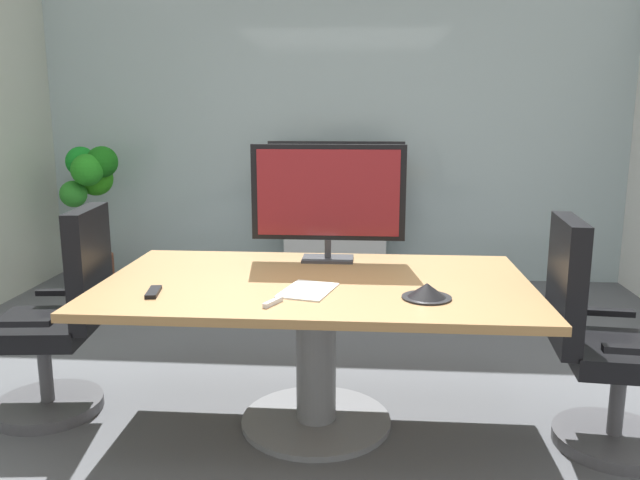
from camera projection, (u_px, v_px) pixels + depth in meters
The scene contains 12 objects.
ground_plane at pixel (299, 417), 3.30m from camera, with size 6.82×6.82×0.00m, color #515459.
wall_back_glass_partition at pixel (333, 124), 5.85m from camera, with size 5.45×0.10×2.91m, color #9EB2B7.
conference_table at pixel (316, 315), 3.12m from camera, with size 2.07×1.21×0.76m.
office_chair_left at pixel (60, 329), 3.28m from camera, with size 0.62×0.60×1.09m.
office_chair_right at pixel (600, 354), 2.94m from camera, with size 0.61×0.59×1.09m.
tv_monitor at pixel (328, 196), 3.43m from camera, with size 0.84×0.18×0.64m.
wall_display_unit at pixel (336, 238), 5.70m from camera, with size 1.20×0.36×1.31m.
potted_plant at pixel (91, 198), 5.58m from camera, with size 0.50×0.52×1.27m.
conference_phone at pixel (427, 292), 2.78m from camera, with size 0.22×0.22×0.07m.
remote_control at pixel (153, 292), 2.85m from camera, with size 0.05×0.17×0.02m, color black.
whiteboard_marker at pixel (273, 302), 2.69m from camera, with size 0.13×0.02×0.02m, color silver.
paper_notepad at pixel (308, 290), 2.89m from camera, with size 0.21×0.30×0.01m, color white.
Camera 1 is at (0.35, -3.03, 1.56)m, focal length 35.49 mm.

